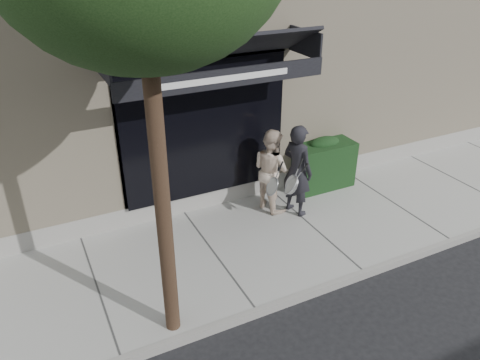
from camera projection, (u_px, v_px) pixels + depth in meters
ground at (310, 230)px, 8.94m from camera, size 80.00×80.00×0.00m
sidewalk at (311, 228)px, 8.91m from camera, size 20.00×3.00×0.12m
curb at (364, 274)px, 7.68m from camera, size 20.00×0.10×0.14m
building_facade at (205, 38)px, 11.60m from camera, size 14.30×8.04×5.64m
hedge at (323, 163)px, 10.06m from camera, size 1.30×0.70×1.14m
pedestrian_front at (297, 170)px, 8.90m from camera, size 0.82×0.93×1.83m
pedestrian_back at (271, 170)px, 9.10m from camera, size 0.77×0.98×1.67m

